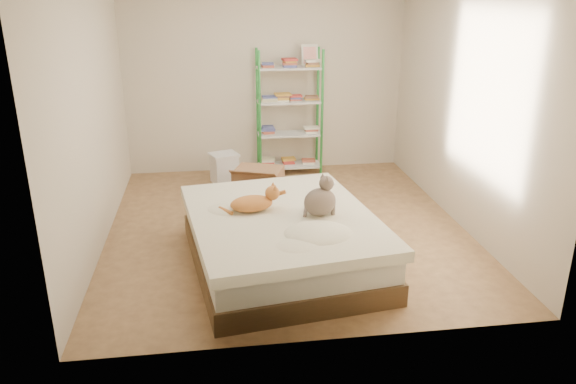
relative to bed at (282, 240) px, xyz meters
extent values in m
cube|color=#AA8453|center=(0.16, 0.88, -0.26)|extent=(3.80, 4.20, 0.01)
cube|color=beige|center=(0.16, 2.98, 1.04)|extent=(3.80, 0.01, 2.60)
cube|color=beige|center=(0.16, -1.22, 1.04)|extent=(3.80, 0.01, 2.60)
cube|color=beige|center=(-1.74, 0.88, 1.04)|extent=(0.01, 4.20, 2.60)
cube|color=beige|center=(2.06, 0.88, 1.04)|extent=(0.01, 4.20, 2.60)
cube|color=brown|center=(0.00, 0.00, -0.16)|extent=(1.85, 2.19, 0.20)
cube|color=beige|center=(0.00, 0.00, 0.05)|extent=(1.80, 2.13, 0.22)
cube|color=beige|center=(0.00, 0.00, 0.21)|extent=(1.89, 2.24, 0.10)
cylinder|color=green|center=(0.04, 2.60, 0.59)|extent=(0.04, 0.04, 1.70)
cylinder|color=green|center=(0.04, 2.92, 0.59)|extent=(0.04, 0.04, 1.70)
cylinder|color=green|center=(0.88, 2.60, 0.59)|extent=(0.04, 0.04, 1.70)
cylinder|color=green|center=(0.88, 2.92, 0.59)|extent=(0.04, 0.04, 1.70)
cube|color=silver|center=(0.46, 2.76, -0.16)|extent=(0.86, 0.34, 0.02)
cube|color=silver|center=(0.46, 2.76, 0.29)|extent=(0.86, 0.34, 0.02)
cube|color=silver|center=(0.46, 2.76, 0.74)|extent=(0.86, 0.34, 0.02)
cube|color=silver|center=(0.46, 2.76, 1.19)|extent=(0.86, 0.34, 0.02)
cube|color=#BF3630|center=(0.16, 2.76, -0.10)|extent=(0.20, 0.16, 0.09)
cube|color=#BF3630|center=(0.46, 2.76, -0.10)|extent=(0.20, 0.16, 0.09)
cube|color=#BF3630|center=(0.76, 2.76, -0.10)|extent=(0.20, 0.16, 0.09)
cube|color=#BF3630|center=(0.16, 2.76, 0.35)|extent=(0.20, 0.16, 0.09)
cube|color=#BF3630|center=(0.76, 2.76, 0.35)|extent=(0.20, 0.16, 0.09)
cube|color=#BF3630|center=(0.16, 2.76, 0.80)|extent=(0.20, 0.16, 0.09)
cube|color=#BF3630|center=(0.36, 2.76, 0.80)|extent=(0.20, 0.16, 0.09)
cube|color=#BF3630|center=(0.56, 2.76, 0.80)|extent=(0.20, 0.16, 0.09)
cube|color=#BF3630|center=(0.76, 2.76, 0.80)|extent=(0.20, 0.16, 0.09)
cube|color=#BF3630|center=(0.16, 2.76, 1.25)|extent=(0.20, 0.16, 0.09)
cube|color=#BF3630|center=(0.46, 2.76, 1.25)|extent=(0.20, 0.16, 0.09)
cube|color=#BF3630|center=(0.76, 2.76, 1.25)|extent=(0.20, 0.16, 0.09)
cube|color=silver|center=(0.74, 2.81, 1.34)|extent=(0.22, 0.09, 0.28)
cube|color=red|center=(0.74, 2.80, 1.34)|extent=(0.17, 0.06, 0.21)
cube|color=#AF7653|center=(-0.06, 1.76, -0.07)|extent=(0.67, 0.61, 0.39)
cube|color=#4B2B88|center=(0.02, 1.55, -0.07)|extent=(0.32, 0.12, 0.09)
cube|color=#AF7653|center=(-0.06, 1.55, 0.13)|extent=(0.58, 0.35, 0.12)
cube|color=white|center=(-0.45, 2.44, -0.08)|extent=(0.39, 0.36, 0.37)
cube|color=white|center=(-0.45, 2.44, 0.12)|extent=(0.43, 0.40, 0.03)
camera|label=1|loc=(-0.60, -4.69, 2.24)|focal=35.00mm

